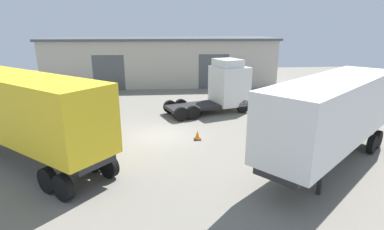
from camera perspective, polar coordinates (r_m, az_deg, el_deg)
ground_plane at (r=18.33m, az=-5.89°, el=-3.89°), size 60.00×60.00×0.00m
warehouse_building at (r=35.12m, az=-5.72°, el=10.27°), size 25.18×7.97×5.17m
tractor_unit_white at (r=23.24m, az=6.09°, el=5.32°), size 6.70×4.47×4.01m
container_trailer_blue at (r=15.54m, az=-28.72°, el=0.71°), size 8.93×7.92×4.25m
container_trailer_red at (r=14.97m, az=25.30°, el=0.51°), size 9.16×8.33×4.18m
gravel_pile at (r=26.51m, az=20.91°, el=3.68°), size 4.72×4.72×1.94m
traffic_cone at (r=17.49m, az=1.05°, el=-3.93°), size 0.40×0.40×0.55m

